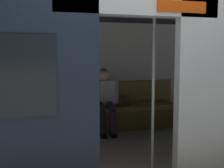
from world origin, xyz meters
name	(u,v)px	position (x,y,z in m)	size (l,w,h in m)	color
train_car	(104,54)	(0.05, -1.26, 1.46)	(6.40, 2.87, 2.18)	silver
bench_seat	(91,113)	(0.00, -2.36, 0.35)	(3.37, 0.44, 0.46)	olive
person_seated	(105,96)	(-0.24, -2.31, 0.68)	(0.55, 0.69, 1.19)	silver
handbag	(123,101)	(-0.64, -2.42, 0.55)	(0.26, 0.15, 0.17)	brown
book	(84,107)	(0.14, -2.42, 0.48)	(0.15, 0.22, 0.03)	#26598C
grab_pole_door	(94,93)	(0.38, -0.44, 1.02)	(0.04, 0.04, 2.04)	silver
grab_pole_far	(153,90)	(-0.38, -0.46, 1.02)	(0.04, 0.04, 2.04)	silver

